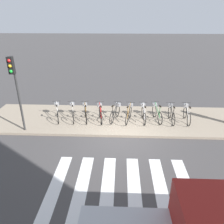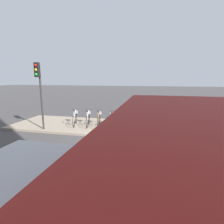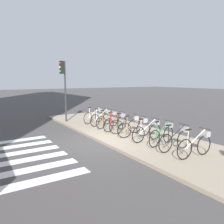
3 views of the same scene
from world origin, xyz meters
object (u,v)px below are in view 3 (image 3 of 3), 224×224
at_px(parked_bicycle_2, 109,119).
at_px(parked_bicycle_5, 136,127).
at_px(parked_bicycle_9, 197,144).
at_px(parked_bicycle_0, 95,115).
at_px(parked_bicycle_1, 102,117).
at_px(parked_bicycle_6, 149,131).
at_px(parked_bicycle_3, 117,122).
at_px(parked_bicycle_7, 163,134).
at_px(traffic_light, 63,78).
at_px(parked_bicycle_4, 127,124).
at_px(parked_bicycle_8, 177,138).

relative_size(parked_bicycle_2, parked_bicycle_5, 1.00).
xyz_separation_m(parked_bicycle_2, parked_bicycle_9, (5.44, 0.06, 0.00)).
distance_m(parked_bicycle_0, parked_bicycle_1, 0.84).
bearing_deg(parked_bicycle_6, parked_bicycle_1, -179.75).
height_order(parked_bicycle_3, parked_bicycle_7, same).
height_order(parked_bicycle_1, traffic_light, traffic_light).
height_order(parked_bicycle_3, parked_bicycle_4, same).
xyz_separation_m(parked_bicycle_0, parked_bicycle_1, (0.84, 0.03, 0.00)).
height_order(parked_bicycle_8, traffic_light, traffic_light).
bearing_deg(parked_bicycle_1, parked_bicycle_9, 0.46).
xyz_separation_m(parked_bicycle_6, traffic_light, (-6.00, -1.44, 2.18)).
bearing_deg(parked_bicycle_1, parked_bicycle_0, -178.14).
relative_size(parked_bicycle_0, parked_bicycle_5, 0.98).
distance_m(parked_bicycle_7, parked_bicycle_8, 0.77).
relative_size(parked_bicycle_2, parked_bicycle_8, 0.98).
distance_m(parked_bicycle_0, traffic_light, 2.91).
bearing_deg(parked_bicycle_9, parked_bicycle_6, -179.20).
bearing_deg(parked_bicycle_1, parked_bicycle_4, 1.07).
xyz_separation_m(parked_bicycle_0, parked_bicycle_9, (6.97, 0.08, 0.00)).
relative_size(parked_bicycle_2, parked_bicycle_6, 0.98).
bearing_deg(parked_bicycle_0, parked_bicycle_4, 1.28).
xyz_separation_m(parked_bicycle_2, parked_bicycle_6, (3.13, 0.03, 0.00)).
relative_size(parked_bicycle_6, traffic_light, 0.44).
distance_m(parked_bicycle_4, traffic_light, 5.20).
height_order(parked_bicycle_1, parked_bicycle_3, same).
relative_size(parked_bicycle_4, parked_bicycle_8, 0.96).
distance_m(parked_bicycle_2, parked_bicycle_9, 5.44).
bearing_deg(parked_bicycle_0, parked_bicycle_8, 0.54).
bearing_deg(parked_bicycle_2, parked_bicycle_7, 2.01).
relative_size(parked_bicycle_2, traffic_light, 0.43).
height_order(parked_bicycle_0, parked_bicycle_1, same).
distance_m(parked_bicycle_1, parked_bicycle_8, 5.31).
bearing_deg(parked_bicycle_3, parked_bicycle_4, 5.25).
xyz_separation_m(parked_bicycle_1, parked_bicycle_3, (1.50, -0.03, 0.00)).
height_order(parked_bicycle_6, parked_bicycle_9, same).
bearing_deg(parked_bicycle_7, parked_bicycle_3, -177.04).
bearing_deg(parked_bicycle_2, traffic_light, -153.75).
xyz_separation_m(parked_bicycle_4, parked_bicycle_5, (0.73, -0.07, 0.00)).
bearing_deg(parked_bicycle_6, parked_bicycle_7, 8.66).
xyz_separation_m(parked_bicycle_5, parked_bicycle_9, (3.09, 0.08, 0.00)).
bearing_deg(parked_bicycle_3, parked_bicycle_1, 178.80).
distance_m(parked_bicycle_3, traffic_light, 4.49).
height_order(parked_bicycle_2, parked_bicycle_6, same).
xyz_separation_m(parked_bicycle_0, traffic_light, (-1.34, -1.40, 2.18)).
bearing_deg(parked_bicycle_3, traffic_light, -159.23).
xyz_separation_m(parked_bicycle_7, traffic_light, (-6.72, -1.55, 2.18)).
distance_m(parked_bicycle_7, parked_bicycle_9, 1.59).
height_order(parked_bicycle_4, parked_bicycle_5, same).
bearing_deg(parked_bicycle_8, parked_bicycle_9, 1.29).
distance_m(parked_bicycle_2, traffic_light, 3.87).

